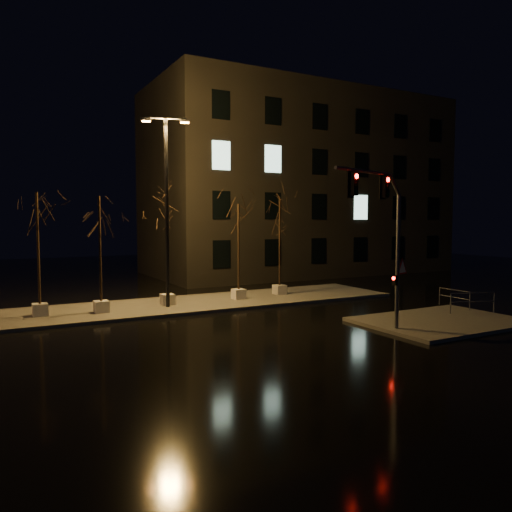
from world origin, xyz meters
TOP-DOWN VIEW (x-y plane):
  - ground at (0.00, 0.00)m, footprint 90.00×90.00m
  - median at (0.00, 6.00)m, footprint 22.00×5.00m
  - sidewalk_corner at (7.50, -3.50)m, footprint 7.00×5.00m
  - building at (14.00, 18.00)m, footprint 25.00×12.00m
  - tree_0 at (-7.89, 5.98)m, footprint 1.80×1.80m
  - tree_1 at (-5.27, 5.42)m, footprint 1.80×1.80m
  - tree_2 at (-1.83, 5.99)m, footprint 1.80×1.80m
  - tree_3 at (2.24, 5.92)m, footprint 1.80×1.80m
  - tree_4 at (5.13, 6.32)m, footprint 1.80×1.80m
  - traffic_signal_mast at (3.54, -4.12)m, footprint 4.87×1.52m
  - streetlight_main at (-2.02, 5.36)m, footprint 2.30×0.97m
  - guard_rail_a at (10.00, -3.10)m, footprint 2.14×0.79m
  - guard_rail_b at (10.50, -1.65)m, footprint 0.08×1.91m

SIDE VIEW (x-z plane):
  - ground at x=0.00m, z-range 0.00..0.00m
  - median at x=0.00m, z-range 0.00..0.15m
  - sidewalk_corner at x=7.50m, z-range 0.00..0.15m
  - guard_rail_b at x=10.50m, z-range 0.28..1.18m
  - guard_rail_a at x=10.00m, z-range 0.30..1.27m
  - traffic_signal_mast at x=3.54m, z-range 1.12..7.30m
  - tree_3 at x=2.24m, z-range 1.54..6.93m
  - tree_1 at x=-5.27m, z-range 1.61..7.23m
  - tree_4 at x=5.13m, z-range 1.63..7.36m
  - tree_0 at x=-7.89m, z-range 1.64..7.42m
  - tree_2 at x=-1.83m, z-range 1.72..7.79m
  - streetlight_main at x=-2.02m, z-range 0.87..10.26m
  - building at x=14.00m, z-range 0.00..15.00m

